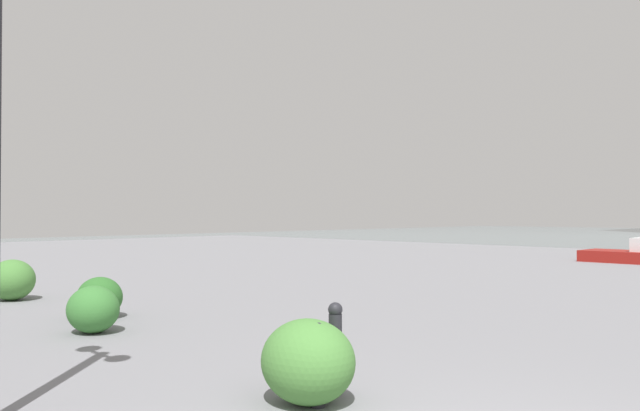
{
  "coord_description": "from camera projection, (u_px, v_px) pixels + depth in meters",
  "views": [
    {
      "loc": [
        -1.34,
        2.89,
        1.59
      ],
      "look_at": [
        7.02,
        -5.72,
        1.77
      ],
      "focal_mm": 34.15,
      "sensor_mm": 36.0,
      "label": 1
    }
  ],
  "objects": [
    {
      "name": "shrub_wide",
      "position": [
        12.0,
        280.0,
        11.26
      ],
      "size": [
        0.89,
        0.8,
        0.76
      ],
      "color": "#477F38",
      "rests_on": "ground"
    },
    {
      "name": "shrub_tall",
      "position": [
        308.0,
        361.0,
        5.1
      ],
      "size": [
        0.84,
        0.75,
        0.71
      ],
      "color": "#477F38",
      "rests_on": "ground"
    },
    {
      "name": "bollard_near",
      "position": [
        318.0,
        363.0,
        5.02
      ],
      "size": [
        0.13,
        0.13,
        0.7
      ],
      "color": "#232328",
      "rests_on": "ground"
    },
    {
      "name": "bollard_mid",
      "position": [
        335.0,
        346.0,
        5.41
      ],
      "size": [
        0.13,
        0.13,
        0.81
      ],
      "color": "#232328",
      "rests_on": "ground"
    },
    {
      "name": "shrub_round",
      "position": [
        100.0,
        297.0,
        9.34
      ],
      "size": [
        0.74,
        0.67,
        0.63
      ],
      "color": "#2D6628",
      "rests_on": "ground"
    },
    {
      "name": "shrub_low",
      "position": [
        93.0,
        309.0,
        8.15
      ],
      "size": [
        0.74,
        0.67,
        0.63
      ],
      "color": "#387533",
      "rests_on": "ground"
    }
  ]
}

